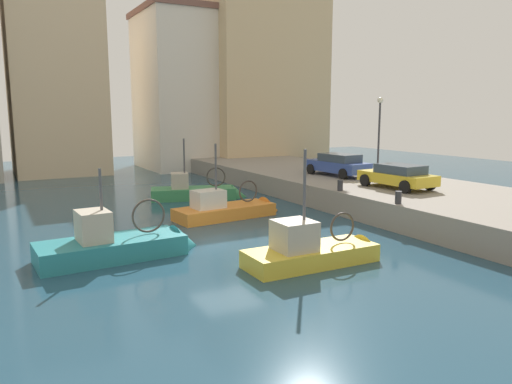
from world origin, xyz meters
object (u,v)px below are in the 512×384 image
(fishing_boat_teal, at_px, (123,253))
(mooring_bollard_mid, at_px, (398,197))
(parked_car_yellow, at_px, (398,176))
(fishing_boat_orange, at_px, (231,214))
(fishing_boat_yellow, at_px, (319,258))
(quay_streetlamp, at_px, (379,123))
(parked_car_blue, at_px, (338,164))
(mooring_bollard_north, at_px, (340,185))
(fishing_boat_green, at_px, (199,197))

(fishing_boat_teal, bearing_deg, mooring_bollard_mid, -9.22)
(fishing_boat_teal, relative_size, parked_car_yellow, 1.43)
(fishing_boat_orange, bearing_deg, fishing_boat_yellow, -94.22)
(fishing_boat_teal, distance_m, quay_streetlamp, 18.55)
(fishing_boat_yellow, distance_m, parked_car_blue, 14.48)
(fishing_boat_orange, relative_size, mooring_bollard_north, 10.75)
(mooring_bollard_mid, xyz_separation_m, quay_streetlamp, (5.65, 7.43, 2.98))
(fishing_boat_green, bearing_deg, parked_car_yellow, -47.39)
(fishing_boat_teal, xyz_separation_m, quay_streetlamp, (17.16, 5.56, 4.33))
(fishing_boat_teal, xyz_separation_m, mooring_bollard_mid, (11.51, -1.87, 1.35))
(fishing_boat_green, bearing_deg, fishing_boat_teal, -125.48)
(parked_car_blue, bearing_deg, quay_streetlamp, -33.45)
(mooring_bollard_mid, xyz_separation_m, mooring_bollard_north, (0.00, 4.00, 0.00))
(fishing_boat_orange, distance_m, quay_streetlamp, 11.72)
(fishing_boat_orange, distance_m, mooring_bollard_mid, 8.05)
(fishing_boat_orange, bearing_deg, fishing_boat_teal, -146.73)
(fishing_boat_yellow, bearing_deg, mooring_bollard_north, 46.80)
(fishing_boat_orange, height_order, quay_streetlamp, quay_streetlamp)
(fishing_boat_green, bearing_deg, parked_car_blue, -19.02)
(fishing_boat_green, relative_size, fishing_boat_teal, 1.01)
(parked_car_yellow, distance_m, quay_streetlamp, 5.55)
(fishing_boat_teal, distance_m, parked_car_blue, 16.71)
(fishing_boat_teal, relative_size, fishing_boat_yellow, 1.08)
(fishing_boat_teal, distance_m, parked_car_yellow, 14.82)
(fishing_boat_green, height_order, fishing_boat_yellow, fishing_boat_yellow)
(fishing_boat_orange, relative_size, fishing_boat_yellow, 1.08)
(fishing_boat_teal, relative_size, parked_car_blue, 1.31)
(fishing_boat_orange, distance_m, parked_car_blue, 9.35)
(fishing_boat_teal, height_order, fishing_boat_orange, fishing_boat_orange)
(fishing_boat_yellow, relative_size, parked_car_yellow, 1.32)
(mooring_bollard_mid, relative_size, quay_streetlamp, 0.11)
(parked_car_blue, distance_m, quay_streetlamp, 3.54)
(parked_car_blue, relative_size, quay_streetlamp, 0.93)
(fishing_boat_yellow, xyz_separation_m, mooring_bollard_mid, (5.76, 2.13, 1.32))
(fishing_boat_green, relative_size, mooring_bollard_north, 10.82)
(quay_streetlamp, bearing_deg, fishing_boat_teal, -162.04)
(parked_car_blue, height_order, mooring_bollard_mid, parked_car_blue)
(fishing_boat_teal, bearing_deg, fishing_boat_orange, 33.27)
(fishing_boat_yellow, distance_m, mooring_bollard_mid, 6.28)
(parked_car_yellow, bearing_deg, fishing_boat_teal, -174.76)
(fishing_boat_green, distance_m, mooring_bollard_mid, 12.55)
(mooring_bollard_north, height_order, quay_streetlamp, quay_streetlamp)
(parked_car_yellow, xyz_separation_m, quay_streetlamp, (2.50, 4.22, 2.59))
(mooring_bollard_mid, bearing_deg, fishing_boat_green, 111.50)
(parked_car_blue, bearing_deg, fishing_boat_orange, -162.55)
(fishing_boat_teal, height_order, quay_streetlamp, quay_streetlamp)
(fishing_boat_orange, height_order, parked_car_yellow, fishing_boat_orange)
(fishing_boat_teal, bearing_deg, mooring_bollard_north, 10.49)
(fishing_boat_orange, distance_m, mooring_bollard_north, 5.70)
(fishing_boat_green, bearing_deg, mooring_bollard_north, -58.99)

